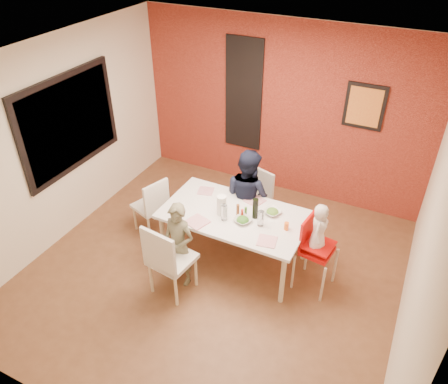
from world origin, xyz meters
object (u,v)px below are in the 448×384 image
at_px(child_far, 247,196).
at_px(chair_far, 255,198).
at_px(dining_table, 235,218).
at_px(toddler, 319,228).
at_px(chair_near, 167,258).
at_px(chair_left, 153,204).
at_px(high_chair, 314,247).
at_px(child_near, 179,245).
at_px(wine_bottle, 255,209).
at_px(paper_towel_roll, 222,205).

bearing_deg(child_far, chair_far, -75.20).
bearing_deg(dining_table, toddler, 0.18).
bearing_deg(chair_near, chair_far, -96.86).
relative_size(chair_far, chair_left, 1.06).
distance_m(high_chair, child_near, 1.61).
relative_size(high_chair, wine_bottle, 3.64).
height_order(chair_left, child_near, child_near).
relative_size(chair_near, wine_bottle, 3.76).
height_order(dining_table, chair_near, chair_near).
distance_m(toddler, paper_towel_roll, 1.20).
xyz_separation_m(dining_table, paper_towel_roll, (-0.14, -0.08, 0.20)).
xyz_separation_m(chair_near, paper_towel_roll, (0.30, 0.82, 0.32)).
bearing_deg(chair_left, child_near, 70.14).
height_order(chair_left, high_chair, high_chair).
bearing_deg(chair_near, child_near, -85.18).
xyz_separation_m(chair_far, wine_bottle, (0.28, -0.71, 0.37)).
bearing_deg(dining_table, high_chair, 0.53).
bearing_deg(wine_bottle, child_near, -135.17).
distance_m(high_chair, child_far, 1.19).
bearing_deg(paper_towel_roll, toddler, 3.90).
xyz_separation_m(toddler, wine_bottle, (-0.80, 0.04, -0.01)).
relative_size(chair_left, toddler, 1.40).
bearing_deg(toddler, wine_bottle, 82.82).
relative_size(high_chair, child_far, 0.71).
xyz_separation_m(high_chair, wine_bottle, (-0.78, 0.03, 0.30)).
distance_m(chair_far, paper_towel_roll, 0.91).
relative_size(toddler, wine_bottle, 2.31).
bearing_deg(paper_towel_roll, chair_near, -110.32).
height_order(dining_table, wine_bottle, wine_bottle).
bearing_deg(wine_bottle, chair_far, 111.44).
distance_m(wine_bottle, paper_towel_roll, 0.42).
xyz_separation_m(chair_left, wine_bottle, (1.51, 0.02, 0.40)).
bearing_deg(dining_table, chair_left, 179.16).
bearing_deg(child_far, dining_table, 115.88).
xyz_separation_m(chair_left, high_chair, (2.29, -0.01, 0.10)).
xyz_separation_m(chair_near, child_near, (0.01, 0.25, 0.01)).
bearing_deg(child_far, paper_towel_roll, 101.49).
xyz_separation_m(high_chair, child_far, (-1.08, 0.50, 0.10)).
relative_size(chair_near, toddler, 1.62).
bearing_deg(chair_left, wine_bottle, 109.87).
bearing_deg(high_chair, paper_towel_roll, 102.10).
height_order(chair_far, child_far, child_far).
bearing_deg(child_far, child_near, 92.21).
bearing_deg(chair_far, child_near, -89.11).
xyz_separation_m(chair_far, high_chair, (1.05, -0.74, 0.07)).
distance_m(high_chair, toddler, 0.30).
relative_size(chair_near, high_chair, 1.03).
height_order(chair_near, wine_bottle, wine_bottle).
xyz_separation_m(dining_table, high_chair, (1.03, 0.01, -0.09)).
distance_m(chair_near, paper_towel_roll, 0.93).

